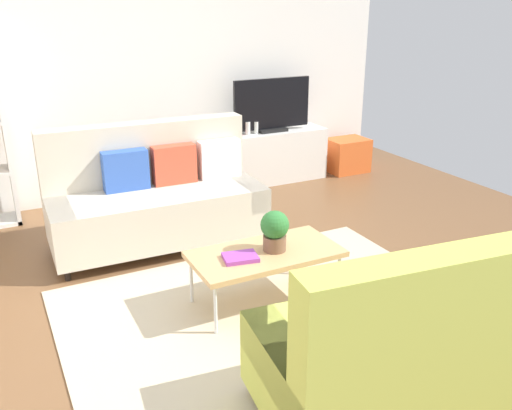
% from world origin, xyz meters
% --- Properties ---
extents(ground_plane, '(7.68, 7.68, 0.00)m').
position_xyz_m(ground_plane, '(0.00, 0.00, 0.00)').
color(ground_plane, brown).
extents(wall_far, '(6.40, 0.12, 2.90)m').
position_xyz_m(wall_far, '(0.00, 2.80, 1.45)').
color(wall_far, white).
rests_on(wall_far, ground_plane).
extents(area_rug, '(2.90, 2.20, 0.01)m').
position_xyz_m(area_rug, '(0.10, -0.34, 0.01)').
color(area_rug, beige).
rests_on(area_rug, ground_plane).
extents(couch_beige, '(1.92, 0.89, 1.10)m').
position_xyz_m(couch_beige, '(-0.23, 1.28, 0.45)').
color(couch_beige, beige).
rests_on(couch_beige, ground_plane).
extents(couch_green, '(1.98, 1.04, 1.10)m').
position_xyz_m(couch_green, '(0.43, -1.56, 0.45)').
color(couch_green, '#C1CC51').
rests_on(couch_green, ground_plane).
extents(coffee_table, '(1.10, 0.56, 0.42)m').
position_xyz_m(coffee_table, '(0.15, -0.14, 0.39)').
color(coffee_table, tan).
rests_on(coffee_table, ground_plane).
extents(tv_console, '(1.40, 0.44, 0.64)m').
position_xyz_m(tv_console, '(1.60, 2.46, 0.32)').
color(tv_console, silver).
rests_on(tv_console, ground_plane).
extents(tv, '(1.00, 0.20, 0.64)m').
position_xyz_m(tv, '(1.60, 2.44, 0.95)').
color(tv, black).
rests_on(tv, tv_console).
extents(storage_trunk, '(0.52, 0.40, 0.44)m').
position_xyz_m(storage_trunk, '(2.70, 2.36, 0.22)').
color(storage_trunk, orange).
rests_on(storage_trunk, ground_plane).
extents(potted_plant, '(0.21, 0.21, 0.30)m').
position_xyz_m(potted_plant, '(0.23, -0.15, 0.58)').
color(potted_plant, brown).
rests_on(potted_plant, coffee_table).
extents(table_book_0, '(0.27, 0.22, 0.03)m').
position_xyz_m(table_book_0, '(-0.07, -0.18, 0.44)').
color(table_book_0, purple).
rests_on(table_book_0, coffee_table).
extents(vase_0, '(0.08, 0.08, 0.19)m').
position_xyz_m(vase_0, '(1.02, 2.51, 0.74)').
color(vase_0, silver).
rests_on(vase_0, tv_console).
extents(bottle_0, '(0.05, 0.05, 0.17)m').
position_xyz_m(bottle_0, '(1.16, 2.42, 0.72)').
color(bottle_0, red).
rests_on(bottle_0, tv_console).
extents(bottle_1, '(0.06, 0.06, 0.15)m').
position_xyz_m(bottle_1, '(1.26, 2.42, 0.72)').
color(bottle_1, silver).
rests_on(bottle_1, tv_console).
extents(bottle_2, '(0.05, 0.05, 0.14)m').
position_xyz_m(bottle_2, '(1.38, 2.42, 0.71)').
color(bottle_2, silver).
rests_on(bottle_2, tv_console).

